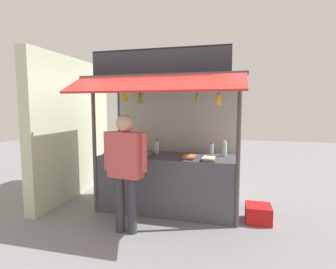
{
  "coord_description": "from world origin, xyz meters",
  "views": [
    {
      "loc": [
        1.07,
        -4.15,
        1.71
      ],
      "look_at": [
        0.0,
        0.0,
        1.26
      ],
      "focal_mm": 28.3,
      "sensor_mm": 36.0,
      "label": 1
    }
  ],
  "objects_px": {
    "magazine_stack_far_left": "(209,159)",
    "banana_bunch_inner_right": "(141,98)",
    "banana_bunch_leftmost": "(197,98)",
    "water_bottle_center": "(225,149)",
    "magazine_stack_front_left": "(189,157)",
    "water_bottle_back_right": "(117,146)",
    "magazine_stack_back_left": "(147,155)",
    "banana_bunch_inner_left": "(125,96)",
    "banana_bunch_rightmost": "(218,100)",
    "water_bottle_mid_right": "(124,147)",
    "plastic_crate": "(258,214)",
    "vendor_person": "(125,163)",
    "water_bottle_rear_center": "(157,147)",
    "magazine_stack_right": "(112,153)",
    "water_bottle_mid_left": "(212,149)"
  },
  "relations": [
    {
      "from": "water_bottle_mid_left",
      "to": "magazine_stack_right",
      "type": "bearing_deg",
      "value": -168.93
    },
    {
      "from": "plastic_crate",
      "to": "magazine_stack_front_left",
      "type": "bearing_deg",
      "value": -179.51
    },
    {
      "from": "magazine_stack_back_left",
      "to": "banana_bunch_inner_left",
      "type": "relative_size",
      "value": 1.25
    },
    {
      "from": "water_bottle_back_right",
      "to": "banana_bunch_leftmost",
      "type": "height_order",
      "value": "banana_bunch_leftmost"
    },
    {
      "from": "water_bottle_center",
      "to": "banana_bunch_inner_right",
      "type": "xyz_separation_m",
      "value": [
        -1.19,
        -0.69,
        0.81
      ]
    },
    {
      "from": "water_bottle_mid_right",
      "to": "magazine_stack_front_left",
      "type": "bearing_deg",
      "value": -11.62
    },
    {
      "from": "magazine_stack_far_left",
      "to": "banana_bunch_inner_left",
      "type": "relative_size",
      "value": 0.97
    },
    {
      "from": "water_bottle_back_right",
      "to": "banana_bunch_leftmost",
      "type": "bearing_deg",
      "value": -20.21
    },
    {
      "from": "banana_bunch_inner_left",
      "to": "plastic_crate",
      "type": "relative_size",
      "value": 0.71
    },
    {
      "from": "banana_bunch_leftmost",
      "to": "vendor_person",
      "type": "bearing_deg",
      "value": -154.25
    },
    {
      "from": "banana_bunch_inner_left",
      "to": "banana_bunch_inner_right",
      "type": "distance_m",
      "value": 0.25
    },
    {
      "from": "magazine_stack_far_left",
      "to": "banana_bunch_inner_right",
      "type": "height_order",
      "value": "banana_bunch_inner_right"
    },
    {
      "from": "banana_bunch_inner_right",
      "to": "plastic_crate",
      "type": "relative_size",
      "value": 0.78
    },
    {
      "from": "magazine_stack_front_left",
      "to": "plastic_crate",
      "type": "bearing_deg",
      "value": 0.49
    },
    {
      "from": "magazine_stack_front_left",
      "to": "water_bottle_rear_center",
      "type": "bearing_deg",
      "value": 154.14
    },
    {
      "from": "water_bottle_mid_left",
      "to": "banana_bunch_inner_left",
      "type": "distance_m",
      "value": 1.64
    },
    {
      "from": "magazine_stack_front_left",
      "to": "banana_bunch_inner_left",
      "type": "relative_size",
      "value": 1.21
    },
    {
      "from": "water_bottle_mid_left",
      "to": "water_bottle_mid_right",
      "type": "bearing_deg",
      "value": -177.1
    },
    {
      "from": "banana_bunch_rightmost",
      "to": "water_bottle_rear_center",
      "type": "bearing_deg",
      "value": 148.65
    },
    {
      "from": "vendor_person",
      "to": "plastic_crate",
      "type": "height_order",
      "value": "vendor_person"
    },
    {
      "from": "magazine_stack_right",
      "to": "banana_bunch_inner_right",
      "type": "xyz_separation_m",
      "value": [
        0.65,
        -0.36,
        0.89
      ]
    },
    {
      "from": "banana_bunch_leftmost",
      "to": "water_bottle_center",
      "type": "bearing_deg",
      "value": 62.79
    },
    {
      "from": "vendor_person",
      "to": "plastic_crate",
      "type": "bearing_deg",
      "value": -147.71
    },
    {
      "from": "water_bottle_rear_center",
      "to": "banana_bunch_inner_right",
      "type": "relative_size",
      "value": 0.84
    },
    {
      "from": "water_bottle_back_right",
      "to": "plastic_crate",
      "type": "distance_m",
      "value": 2.54
    },
    {
      "from": "banana_bunch_inner_right",
      "to": "banana_bunch_rightmost",
      "type": "relative_size",
      "value": 0.91
    },
    {
      "from": "magazine_stack_far_left",
      "to": "water_bottle_back_right",
      "type": "bearing_deg",
      "value": 169.52
    },
    {
      "from": "water_bottle_back_right",
      "to": "magazine_stack_back_left",
      "type": "relative_size",
      "value": 0.76
    },
    {
      "from": "water_bottle_mid_right",
      "to": "magazine_stack_right",
      "type": "bearing_deg",
      "value": -114.13
    },
    {
      "from": "banana_bunch_inner_left",
      "to": "plastic_crate",
      "type": "height_order",
      "value": "banana_bunch_inner_left"
    },
    {
      "from": "magazine_stack_front_left",
      "to": "vendor_person",
      "type": "relative_size",
      "value": 0.2
    },
    {
      "from": "plastic_crate",
      "to": "banana_bunch_inner_left",
      "type": "bearing_deg",
      "value": -169.52
    },
    {
      "from": "banana_bunch_leftmost",
      "to": "banana_bunch_rightmost",
      "type": "distance_m",
      "value": 0.28
    },
    {
      "from": "water_bottle_rear_center",
      "to": "magazine_stack_right",
      "type": "relative_size",
      "value": 0.84
    },
    {
      "from": "water_bottle_center",
      "to": "magazine_stack_front_left",
      "type": "xyz_separation_m",
      "value": [
        -0.52,
        -0.34,
        -0.1
      ]
    },
    {
      "from": "magazine_stack_back_left",
      "to": "banana_bunch_inner_left",
      "type": "distance_m",
      "value": 1.04
    },
    {
      "from": "magazine_stack_right",
      "to": "water_bottle_mid_left",
      "type": "bearing_deg",
      "value": 11.07
    },
    {
      "from": "magazine_stack_back_left",
      "to": "vendor_person",
      "type": "xyz_separation_m",
      "value": [
        -0.02,
        -0.85,
        0.04
      ]
    },
    {
      "from": "water_bottle_center",
      "to": "banana_bunch_leftmost",
      "type": "distance_m",
      "value": 1.12
    },
    {
      "from": "water_bottle_mid_left",
      "to": "plastic_crate",
      "type": "bearing_deg",
      "value": -23.39
    },
    {
      "from": "water_bottle_mid_right",
      "to": "water_bottle_rear_center",
      "type": "bearing_deg",
      "value": 4.68
    },
    {
      "from": "water_bottle_mid_right",
      "to": "vendor_person",
      "type": "distance_m",
      "value": 1.14
    },
    {
      "from": "water_bottle_mid_right",
      "to": "plastic_crate",
      "type": "height_order",
      "value": "water_bottle_mid_right"
    },
    {
      "from": "magazine_stack_far_left",
      "to": "vendor_person",
      "type": "height_order",
      "value": "vendor_person"
    },
    {
      "from": "magazine_stack_back_left",
      "to": "plastic_crate",
      "type": "relative_size",
      "value": 0.89
    },
    {
      "from": "water_bottle_mid_right",
      "to": "banana_bunch_inner_right",
      "type": "height_order",
      "value": "banana_bunch_inner_right"
    },
    {
      "from": "magazine_stack_right",
      "to": "banana_bunch_leftmost",
      "type": "relative_size",
      "value": 1.06
    },
    {
      "from": "magazine_stack_front_left",
      "to": "water_bottle_center",
      "type": "bearing_deg",
      "value": 32.96
    },
    {
      "from": "magazine_stack_front_left",
      "to": "plastic_crate",
      "type": "relative_size",
      "value": 0.86
    },
    {
      "from": "banana_bunch_inner_left",
      "to": "water_bottle_center",
      "type": "bearing_deg",
      "value": 25.82
    }
  ]
}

